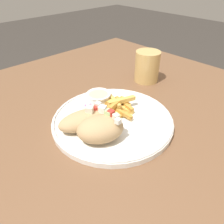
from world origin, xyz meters
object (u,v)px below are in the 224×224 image
Objects in this scene: pita_sandwich_far at (85,119)px; sauce_ramekin at (99,98)px; pita_sandwich_near at (101,128)px; plate at (112,120)px; fries_pile at (117,107)px; water_glass at (147,68)px.

sauce_ramekin is at bearing 47.16° from pita_sandwich_far.
pita_sandwich_near is 0.06m from pita_sandwich_far.
fries_pile reaches higher than plate.
plate is at bearing -105.91° from sauce_ramekin.
pita_sandwich_near reaches higher than fries_pile.
pita_sandwich_near is at bearing -152.11° from plate.
pita_sandwich_near is 0.12m from fries_pile.
sauce_ramekin is 0.67× the size of water_glass.
pita_sandwich_near is (-0.07, -0.04, 0.03)m from plate.
pita_sandwich_far reaches higher than fries_pile.
plate is 4.46× the size of sauce_ramekin.
water_glass is at bearing 19.69° from fries_pile.
water_glass is (0.23, 0.08, 0.02)m from fries_pile.
pita_sandwich_far is 0.34m from water_glass.
fries_pile is at bearing -160.31° from water_glass.
pita_sandwich_near reaches higher than pita_sandwich_far.
pita_sandwich_near reaches higher than plate.
plate is at bearing 54.80° from pita_sandwich_near.
sauce_ramekin is at bearing 74.09° from plate.
plate is at bearing -159.61° from water_glass.
pita_sandwich_far is 2.04× the size of sauce_ramekin.
pita_sandwich_far is 0.11m from fries_pile.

